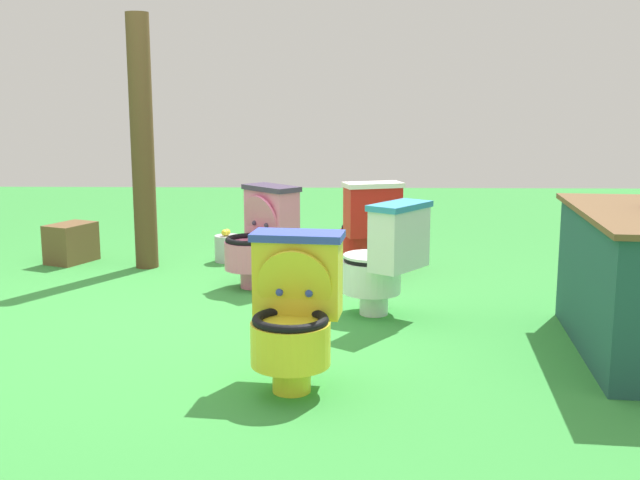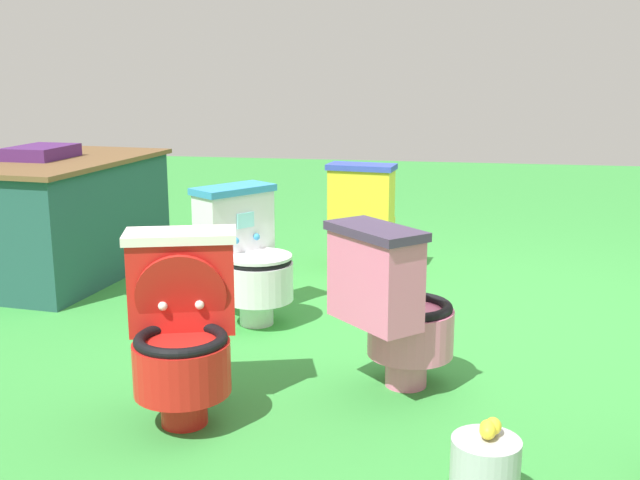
{
  "view_description": "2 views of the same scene",
  "coord_description": "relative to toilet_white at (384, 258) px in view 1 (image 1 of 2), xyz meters",
  "views": [
    {
      "loc": [
        4.58,
        0.86,
        1.36
      ],
      "look_at": [
        -0.53,
        0.74,
        0.4
      ],
      "focal_mm": 43.27,
      "sensor_mm": 36.0,
      "label": 1
    },
    {
      "loc": [
        -3.97,
        0.07,
        1.37
      ],
      "look_at": [
        -0.03,
        0.76,
        0.45
      ],
      "focal_mm": 43.42,
      "sensor_mm": 36.0,
      "label": 2
    }
  ],
  "objects": [
    {
      "name": "small_crate",
      "position": [
        -1.54,
        -2.5,
        -0.21
      ],
      "size": [
        0.47,
        0.4,
        0.32
      ],
      "primitive_type": "cube",
      "rotation": [
        0.0,
        0.0,
        5.87
      ],
      "color": "brown",
      "rests_on": "ground"
    },
    {
      "name": "wooden_post",
      "position": [
        -1.37,
        -1.83,
        0.63
      ],
      "size": [
        0.18,
        0.18,
        1.99
      ],
      "primitive_type": "cylinder",
      "color": "brown",
      "rests_on": "ground"
    },
    {
      "name": "toilet_pink",
      "position": [
        -0.77,
        -0.85,
        0.0
      ],
      "size": [
        0.63,
        0.63,
        0.73
      ],
      "rotation": [
        0.0,
        0.0,
        3.91
      ],
      "color": "pink",
      "rests_on": "ground"
    },
    {
      "name": "lemon_bucket",
      "position": [
        -1.6,
        -1.21,
        -0.25
      ],
      "size": [
        0.22,
        0.22,
        0.28
      ],
      "color": "#B7B7BF",
      "rests_on": "ground"
    },
    {
      "name": "toilet_white",
      "position": [
        0.0,
        0.0,
        0.0
      ],
      "size": [
        0.62,
        0.63,
        0.73
      ],
      "rotation": [
        0.0,
        0.0,
        2.5
      ],
      "color": "white",
      "rests_on": "ground"
    },
    {
      "name": "toilet_red",
      "position": [
        -1.16,
        -0.06,
        0.0
      ],
      "size": [
        0.59,
        0.53,
        0.73
      ],
      "rotation": [
        0.0,
        0.0,
        1.86
      ],
      "color": "red",
      "rests_on": "ground"
    },
    {
      "name": "toilet_yellow",
      "position": [
        1.2,
        -0.49,
        0.0
      ],
      "size": [
        0.54,
        0.46,
        0.73
      ],
      "rotation": [
        0.0,
        0.0,
        4.59
      ],
      "color": "yellow",
      "rests_on": "ground"
    },
    {
      "name": "ground",
      "position": [
        0.1,
        -1.14,
        -0.37
      ],
      "size": [
        14.0,
        14.0,
        0.0
      ],
      "primitive_type": "plane",
      "color": "green"
    }
  ]
}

